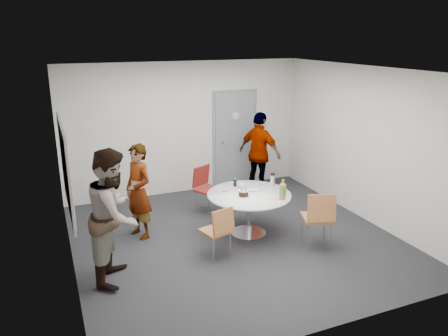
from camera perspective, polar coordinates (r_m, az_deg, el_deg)
name	(u,v)px	position (r m, az deg, el deg)	size (l,w,h in m)	color
floor	(234,238)	(7.24, 1.37, -9.19)	(5.00, 5.00, 0.00)	black
ceiling	(236,70)	(6.51, 1.55, 12.64)	(5.00, 5.00, 0.00)	silver
wall_back	(185,128)	(9.02, -5.06, 5.17)	(5.00, 5.00, 0.00)	beige
wall_left	(64,179)	(6.21, -20.13, -1.38)	(5.00, 5.00, 0.00)	beige
wall_right	(365,144)	(8.07, 17.91, 2.97)	(5.00, 5.00, 0.00)	beige
wall_front	(333,220)	(4.71, 14.03, -6.64)	(5.00, 5.00, 0.00)	beige
door	(235,139)	(9.46, 1.39, 3.78)	(1.02, 0.17, 2.12)	slate
whiteboard	(66,168)	(6.37, -19.98, 0.04)	(0.04, 1.90, 1.25)	slate
table	(251,199)	(7.17, 3.51, -4.06)	(1.37, 1.37, 1.03)	white
chair_near_left	(219,228)	(6.44, -0.67, -7.83)	(0.48, 0.50, 0.81)	brown
chair_near_right	(319,214)	(6.84, 12.32, -5.95)	(0.57, 0.60, 0.93)	brown
chair_far	(206,184)	(8.09, -2.43, -2.16)	(0.57, 0.59, 0.88)	maroon
person_main	(139,191)	(7.16, -11.10, -3.03)	(0.57, 0.37, 1.56)	#A5C6EA
person_left	(114,215)	(5.98, -14.18, -6.02)	(0.89, 0.69, 1.82)	white
person_right	(260,153)	(9.03, 4.67, 1.95)	(1.00, 0.42, 1.70)	black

